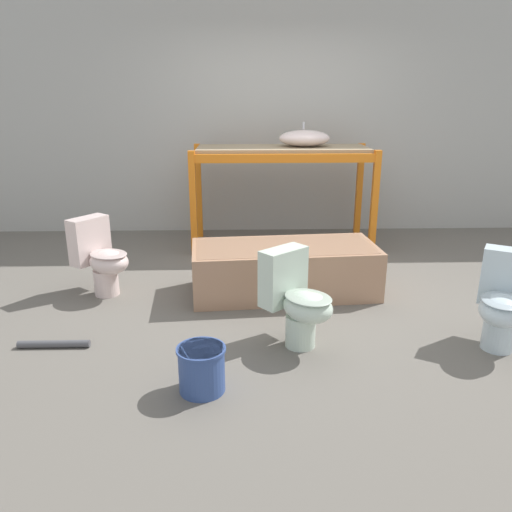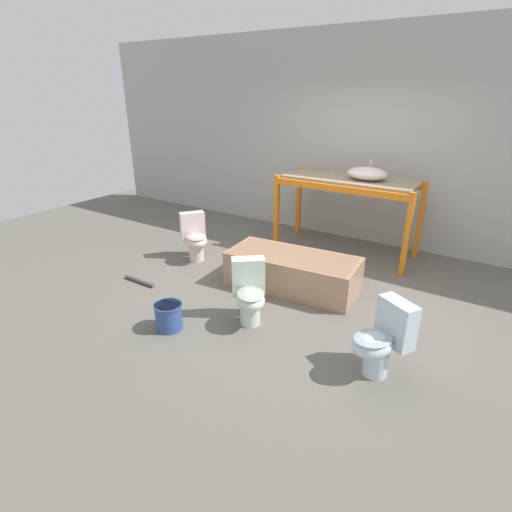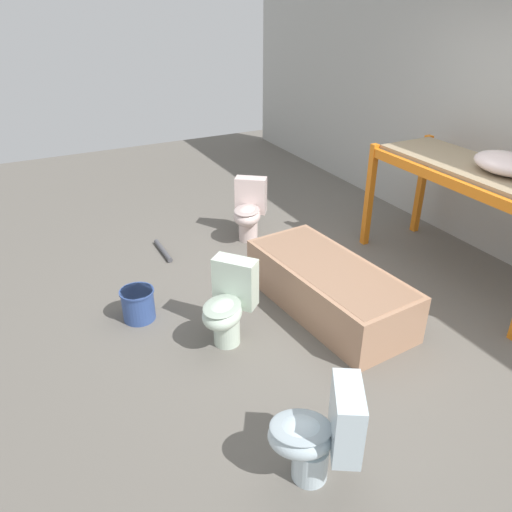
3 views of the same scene
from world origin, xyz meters
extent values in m
plane|color=#666059|center=(0.00, 0.00, 0.00)|extent=(12.00, 12.00, 0.00)
cube|color=orange|center=(-0.97, 0.93, 0.57)|extent=(0.07, 0.07, 1.14)
cube|color=orange|center=(-0.97, 1.67, 0.57)|extent=(0.07, 0.07, 1.14)
cube|color=orange|center=(0.02, 0.93, 1.05)|extent=(1.96, 0.06, 0.09)
cube|color=orange|center=(0.02, 1.67, 1.05)|extent=(1.96, 0.06, 0.09)
cube|color=#998466|center=(0.02, 1.30, 1.12)|extent=(1.89, 0.67, 0.04)
ellipsoid|color=silver|center=(0.26, 1.32, 1.23)|extent=(0.57, 0.41, 0.18)
cube|color=tan|center=(-0.07, -0.19, 0.22)|extent=(1.66, 0.83, 0.43)
cube|color=#977056|center=(-0.07, -0.19, 0.35)|extent=(1.58, 0.74, 0.18)
cylinder|color=silver|center=(-0.04, -1.19, 0.12)|extent=(0.21, 0.21, 0.23)
ellipsoid|color=silver|center=(0.00, -1.24, 0.32)|extent=(0.47, 0.48, 0.21)
ellipsoid|color=#A3B3A3|center=(0.00, -1.24, 0.39)|extent=(0.44, 0.45, 0.03)
cube|color=silver|center=(-0.16, -1.05, 0.47)|extent=(0.37, 0.34, 0.41)
cylinder|color=silver|center=(-1.65, -0.20, 0.12)|extent=(0.21, 0.21, 0.23)
ellipsoid|color=silver|center=(-1.60, -0.24, 0.32)|extent=(0.48, 0.46, 0.21)
ellipsoid|color=#BBA7A3|center=(-1.60, -0.24, 0.39)|extent=(0.45, 0.44, 0.03)
cube|color=silver|center=(-1.79, -0.09, 0.47)|extent=(0.34, 0.37, 0.41)
cylinder|color=silver|center=(1.33, -1.28, 0.12)|extent=(0.21, 0.21, 0.23)
ellipsoid|color=silver|center=(1.30, -1.33, 0.32)|extent=(0.45, 0.47, 0.21)
ellipsoid|color=#9FAFB7|center=(1.30, -1.33, 0.39)|extent=(0.42, 0.45, 0.03)
cube|color=silver|center=(1.43, -1.12, 0.47)|extent=(0.38, 0.31, 0.41)
cylinder|color=#334C8C|center=(-0.69, -1.73, 0.14)|extent=(0.28, 0.28, 0.28)
cylinder|color=#334C8C|center=(-0.69, -1.73, 0.28)|extent=(0.30, 0.30, 0.02)
cylinder|color=#4C4C51|center=(-1.78, -1.17, 0.03)|extent=(0.50, 0.05, 0.05)
camera|label=1|loc=(-0.45, -4.35, 1.71)|focal=35.00mm
camera|label=2|loc=(2.02, -4.24, 2.32)|focal=28.00mm
camera|label=3|loc=(2.96, -2.47, 2.55)|focal=35.00mm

